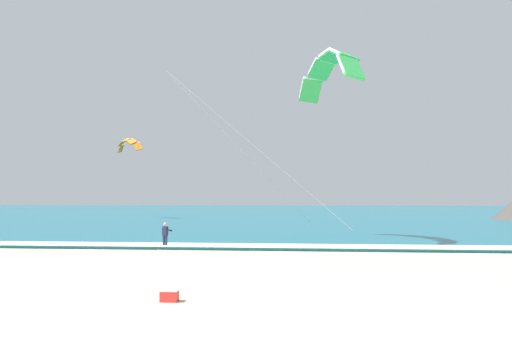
# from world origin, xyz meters

# --- Properties ---
(ground_plane) EXTENTS (200.00, 200.00, 0.00)m
(ground_plane) POSITION_xyz_m (0.00, 0.00, 0.00)
(ground_plane) COLOR beige
(sea) EXTENTS (200.00, 120.00, 0.20)m
(sea) POSITION_xyz_m (0.00, 74.73, 0.10)
(sea) COLOR #146075
(sea) RESTS_ON ground
(surf_foam) EXTENTS (200.00, 2.24, 0.04)m
(surf_foam) POSITION_xyz_m (0.00, 15.73, 0.22)
(surf_foam) COLOR white
(surf_foam) RESTS_ON sea
(surfboard) EXTENTS (1.00, 1.45, 0.09)m
(surfboard) POSITION_xyz_m (-1.76, 15.23, 0.03)
(surfboard) COLOR yellow
(surfboard) RESTS_ON ground
(kitesurfer) EXTENTS (0.66, 0.66, 1.69)m
(kitesurfer) POSITION_xyz_m (-1.75, 15.24, 0.94)
(kitesurfer) COLOR #191E38
(kitesurfer) RESTS_ON ground
(kite_primary) EXTENTS (13.00, 8.17, 12.53)m
(kite_primary) POSITION_xyz_m (9.06, 19.25, 12.52)
(kite_primary) COLOR green
(kite_distant) EXTENTS (4.47, 3.73, 1.93)m
(kite_distant) POSITION_xyz_m (-16.85, 49.09, 10.63)
(kite_distant) COLOR orange
(cooler_box) EXTENTS (0.58, 0.38, 0.40)m
(cooler_box) POSITION_xyz_m (2.50, 0.84, 0.20)
(cooler_box) COLOR red
(cooler_box) RESTS_ON ground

